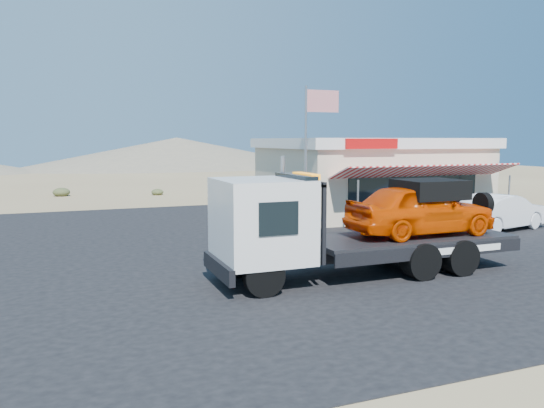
# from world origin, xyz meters

# --- Properties ---
(ground) EXTENTS (120.00, 120.00, 0.00)m
(ground) POSITION_xyz_m (0.00, 0.00, 0.00)
(ground) COLOR #8B704F
(ground) RESTS_ON ground
(asphalt_lot) EXTENTS (32.00, 24.00, 0.02)m
(asphalt_lot) POSITION_xyz_m (2.00, 3.00, 0.01)
(asphalt_lot) COLOR black
(asphalt_lot) RESTS_ON ground
(tow_truck) EXTENTS (8.76, 2.60, 2.93)m
(tow_truck) POSITION_xyz_m (3.11, -2.57, 1.58)
(tow_truck) COLOR black
(tow_truck) RESTS_ON asphalt_lot
(white_sedan) EXTENTS (4.91, 2.56, 1.54)m
(white_sedan) POSITION_xyz_m (12.68, 1.91, 0.79)
(white_sedan) COLOR silver
(white_sedan) RESTS_ON asphalt_lot
(jerky_store) EXTENTS (10.40, 9.97, 3.90)m
(jerky_store) POSITION_xyz_m (10.50, 8.97, 1.99)
(jerky_store) COLOR beige
(jerky_store) RESTS_ON asphalt_lot
(flagpole) EXTENTS (1.55, 0.10, 6.00)m
(flagpole) POSITION_xyz_m (4.93, 4.50, 3.76)
(flagpole) COLOR #99999E
(flagpole) RESTS_ON asphalt_lot
(distant_hills) EXTENTS (126.00, 48.00, 4.20)m
(distant_hills) POSITION_xyz_m (-9.77, 55.14, 1.89)
(distant_hills) COLOR #726B59
(distant_hills) RESTS_ON ground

